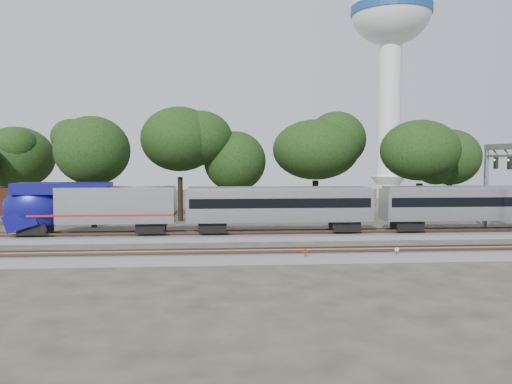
% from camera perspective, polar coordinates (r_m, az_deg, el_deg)
% --- Properties ---
extents(ground, '(160.00, 160.00, 0.00)m').
position_cam_1_polar(ground, '(43.54, 0.73, -6.52)').
color(ground, '#383328').
rests_on(ground, ground).
extents(track_far, '(160.00, 5.00, 0.73)m').
position_cam_1_polar(track_far, '(49.40, 0.15, -5.01)').
color(track_far, slate).
rests_on(track_far, ground).
extents(track_near, '(160.00, 5.00, 0.73)m').
position_cam_1_polar(track_near, '(39.59, 1.22, -7.28)').
color(track_near, slate).
rests_on(track_near, ground).
extents(switch_stand_red, '(0.35, 0.07, 1.10)m').
position_cam_1_polar(switch_stand_red, '(38.04, 5.63, -7.00)').
color(switch_stand_red, '#512D19').
rests_on(switch_stand_red, ground).
extents(switch_stand_white, '(0.32, 0.09, 1.01)m').
position_cam_1_polar(switch_stand_white, '(40.16, 15.79, -6.63)').
color(switch_stand_white, '#512D19').
rests_on(switch_stand_white, ground).
extents(switch_lever, '(0.51, 0.32, 0.30)m').
position_cam_1_polar(switch_lever, '(38.65, 8.54, -7.68)').
color(switch_lever, '#512D19').
rests_on(switch_lever, ground).
extents(water_tower, '(15.16, 15.16, 41.96)m').
position_cam_1_polar(water_tower, '(102.49, 15.15, 16.91)').
color(water_tower, silver).
rests_on(water_tower, ground).
extents(signal_gantry, '(0.65, 7.66, 9.32)m').
position_cam_1_polar(signal_gantry, '(56.55, 26.59, 2.41)').
color(signal_gantry, gray).
rests_on(signal_gantry, ground).
extents(tree_1, '(8.03, 8.03, 11.32)m').
position_cam_1_polar(tree_1, '(68.38, -25.68, 3.55)').
color(tree_1, black).
rests_on(tree_1, ground).
extents(tree_2, '(8.83, 8.83, 12.45)m').
position_cam_1_polar(tree_2, '(59.27, -18.18, 4.50)').
color(tree_2, black).
rests_on(tree_2, ground).
extents(tree_3, '(10.33, 10.33, 14.57)m').
position_cam_1_polar(tree_3, '(62.74, -8.72, 5.97)').
color(tree_3, black).
rests_on(tree_3, ground).
extents(tree_4, '(7.53, 7.53, 10.62)m').
position_cam_1_polar(tree_4, '(63.56, -2.42, 3.49)').
color(tree_4, black).
rests_on(tree_4, ground).
extents(tree_5, '(9.09, 9.09, 12.81)m').
position_cam_1_polar(tree_5, '(67.40, 6.84, 4.81)').
color(tree_5, black).
rests_on(tree_5, ground).
extents(tree_6, '(8.92, 8.92, 12.57)m').
position_cam_1_polar(tree_6, '(64.39, 18.24, 4.52)').
color(tree_6, black).
rests_on(tree_6, ground).
extents(tree_7, '(8.06, 8.06, 11.37)m').
position_cam_1_polar(tree_7, '(73.58, 21.29, 3.70)').
color(tree_7, black).
rests_on(tree_7, ground).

